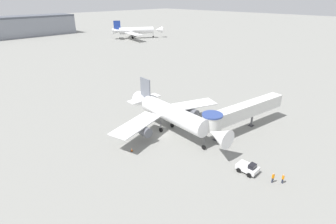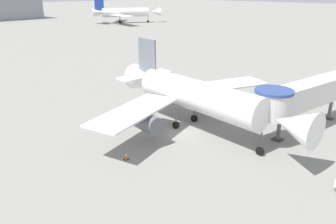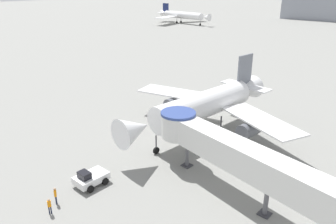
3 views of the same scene
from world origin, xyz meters
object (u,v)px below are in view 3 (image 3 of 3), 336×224
(pushback_tug_white, at_px, (90,178))
(traffic_cone_starboard_wing, at_px, (266,161))
(jet_bridge, at_px, (230,152))
(traffic_cone_port_wing, at_px, (152,111))
(background_jet_navy_tail, at_px, (182,15))
(traffic_cone_near_nose, at_px, (102,176))
(ground_crew_marshaller, at_px, (55,195))
(ground_crew_wing_walker, at_px, (49,205))
(main_airplane, at_px, (206,105))

(pushback_tug_white, bearing_deg, traffic_cone_starboard_wing, 54.54)
(jet_bridge, relative_size, traffic_cone_port_wing, 29.54)
(pushback_tug_white, height_order, background_jet_navy_tail, background_jet_navy_tail)
(traffic_cone_port_wing, bearing_deg, jet_bridge, -25.52)
(jet_bridge, xyz_separation_m, traffic_cone_near_nose, (-11.45, -7.32, -4.27))
(ground_crew_marshaller, height_order, ground_crew_wing_walker, ground_crew_marshaller)
(pushback_tug_white, height_order, traffic_cone_near_nose, pushback_tug_white)
(background_jet_navy_tail, bearing_deg, traffic_cone_near_nose, -138.09)
(traffic_cone_port_wing, xyz_separation_m, background_jet_navy_tail, (-81.39, 104.42, 3.98))
(ground_crew_marshaller, bearing_deg, main_airplane, 122.36)
(traffic_cone_near_nose, distance_m, ground_crew_wing_walker, 7.03)
(traffic_cone_starboard_wing, bearing_deg, jet_bridge, -92.04)
(main_airplane, xyz_separation_m, background_jet_navy_tail, (-92.25, 104.45, 0.11))
(jet_bridge, distance_m, pushback_tug_white, 14.98)
(traffic_cone_port_wing, distance_m, traffic_cone_starboard_wing, 21.65)
(pushback_tug_white, bearing_deg, traffic_cone_near_nose, 88.76)
(ground_crew_wing_walker, xyz_separation_m, background_jet_navy_tail, (-92.38, 128.78, 3.40))
(pushback_tug_white, relative_size, traffic_cone_near_nose, 4.85)
(pushback_tug_white, height_order, traffic_cone_port_wing, pushback_tug_white)
(pushback_tug_white, distance_m, traffic_cone_port_wing, 21.36)
(pushback_tug_white, distance_m, traffic_cone_near_nose, 1.59)
(traffic_cone_starboard_wing, bearing_deg, ground_crew_wing_walker, -115.55)
(traffic_cone_starboard_wing, height_order, background_jet_navy_tail, background_jet_navy_tail)
(traffic_cone_near_nose, height_order, ground_crew_marshaller, ground_crew_marshaller)
(background_jet_navy_tail, bearing_deg, pushback_tug_white, -138.43)
(traffic_cone_near_nose, relative_size, background_jet_navy_tail, 0.02)
(background_jet_navy_tail, bearing_deg, jet_bridge, -133.03)
(main_airplane, bearing_deg, traffic_cone_starboard_wing, -7.84)
(jet_bridge, height_order, traffic_cone_starboard_wing, jet_bridge)
(pushback_tug_white, xyz_separation_m, ground_crew_marshaller, (0.24, -4.20, 0.23))
(pushback_tug_white, xyz_separation_m, traffic_cone_port_wing, (-9.77, 18.99, -0.44))
(ground_crew_wing_walker, bearing_deg, background_jet_navy_tail, -115.02)
(background_jet_navy_tail, bearing_deg, ground_crew_wing_walker, -139.24)
(main_airplane, distance_m, jet_bridge, 14.50)
(main_airplane, xyz_separation_m, jet_bridge, (10.39, -10.11, 0.37))
(traffic_cone_starboard_wing, relative_size, ground_crew_wing_walker, 0.43)
(pushback_tug_white, bearing_deg, ground_crew_wing_walker, -77.60)
(traffic_cone_starboard_wing, xyz_separation_m, ground_crew_marshaller, (-11.52, -20.88, 0.70))
(traffic_cone_near_nose, bearing_deg, traffic_cone_port_wing, 119.29)
(main_airplane, bearing_deg, ground_crew_marshaller, -87.95)
(traffic_cone_near_nose, relative_size, traffic_cone_starboard_wing, 1.00)
(traffic_cone_port_wing, distance_m, ground_crew_wing_walker, 26.73)
(pushback_tug_white, distance_m, ground_crew_marshaller, 4.21)
(main_airplane, distance_m, traffic_cone_starboard_wing, 11.58)
(pushback_tug_white, bearing_deg, jet_bridge, 37.32)
(jet_bridge, bearing_deg, ground_crew_marshaller, -120.89)
(traffic_cone_port_wing, distance_m, background_jet_navy_tail, 132.45)
(jet_bridge, distance_m, traffic_cone_port_wing, 23.93)
(main_airplane, relative_size, traffic_cone_starboard_wing, 39.46)
(pushback_tug_white, height_order, ground_crew_marshaller, pushback_tug_white)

